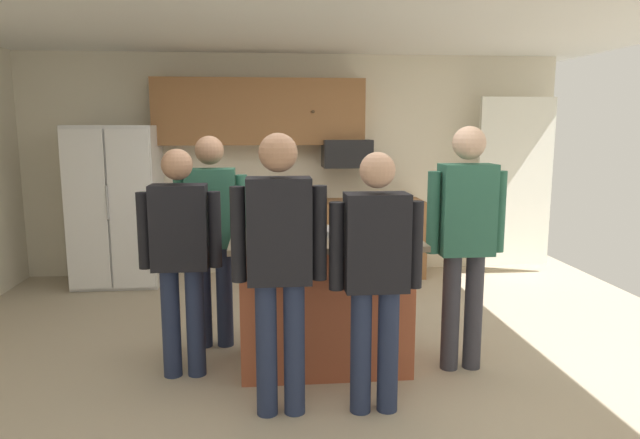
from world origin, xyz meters
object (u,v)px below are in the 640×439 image
at_px(glass_stout_tall, 271,228).
at_px(mug_ceramic_white, 314,234).
at_px(refrigerator, 117,206).
at_px(person_elder_center, 376,267).
at_px(microwave_over_range, 347,153).
at_px(glass_dark_ale, 338,233).
at_px(person_host_foreground, 465,231).
at_px(serving_tray, 325,231).
at_px(glass_short_whisky, 267,233).
at_px(person_guest_left, 212,227).
at_px(mug_blue_stoneware, 393,234).
at_px(person_guest_right, 279,256).
at_px(glass_pilsner, 371,223).
at_px(person_guest_by_door, 180,249).
at_px(kitchen_island, 324,300).

xyz_separation_m(glass_stout_tall, mug_ceramic_white, (0.30, -0.12, -0.02)).
relative_size(refrigerator, person_elder_center, 1.10).
distance_m(microwave_over_range, glass_dark_ale, 2.84).
relative_size(refrigerator, glass_dark_ale, 14.09).
distance_m(refrigerator, person_elder_center, 3.93).
height_order(person_host_foreground, serving_tray, person_host_foreground).
bearing_deg(person_host_foreground, glass_stout_tall, 4.97).
bearing_deg(glass_short_whisky, mug_ceramic_white, 8.80).
relative_size(microwave_over_range, person_guest_left, 0.33).
bearing_deg(mug_blue_stoneware, person_guest_right, -147.55).
distance_m(glass_short_whisky, mug_ceramic_white, 0.33).
relative_size(refrigerator, person_guest_left, 1.05).
bearing_deg(glass_pilsner, person_elder_center, -98.37).
bearing_deg(serving_tray, person_elder_center, -75.40).
height_order(person_guest_left, mug_ceramic_white, person_guest_left).
relative_size(refrigerator, serving_tray, 4.03).
bearing_deg(refrigerator, person_guest_by_door, -67.39).
distance_m(kitchen_island, glass_pilsner, 0.68).
xyz_separation_m(glass_stout_tall, glass_pilsner, (0.75, 0.16, 0.00)).
xyz_separation_m(mug_ceramic_white, glass_pilsner, (0.45, 0.27, 0.03)).
distance_m(microwave_over_range, person_guest_right, 3.42).
bearing_deg(person_elder_center, serving_tray, -2.99).
height_order(kitchen_island, glass_stout_tall, glass_stout_tall).
bearing_deg(refrigerator, mug_blue_stoneware, -46.31).
bearing_deg(mug_ceramic_white, glass_short_whisky, -171.20).
xyz_separation_m(refrigerator, mug_ceramic_white, (1.98, -2.60, 0.14)).
bearing_deg(person_host_foreground, glass_pilsner, -13.79).
bearing_deg(person_guest_by_door, refrigerator, 106.45).
height_order(person_host_foreground, person_guest_left, person_host_foreground).
height_order(person_guest_right, mug_ceramic_white, person_guest_right).
relative_size(person_host_foreground, glass_dark_ale, 14.04).
relative_size(refrigerator, person_guest_by_door, 1.10).
bearing_deg(person_guest_right, mug_ceramic_white, 0.58).
xyz_separation_m(glass_dark_ale, glass_pilsner, (0.29, 0.32, 0.02)).
relative_size(person_guest_right, mug_ceramic_white, 14.44).
bearing_deg(person_guest_right, person_host_foreground, -42.44).
xyz_separation_m(kitchen_island, person_guest_left, (-0.85, 0.43, 0.49)).
bearing_deg(person_elder_center, glass_dark_ale, -0.85).
bearing_deg(person_elder_center, glass_stout_tall, 24.20).
bearing_deg(serving_tray, person_guest_by_door, -169.04).
relative_size(glass_short_whisky, serving_tray, 0.32).
xyz_separation_m(person_guest_right, serving_tray, (0.36, 0.82, -0.01)).
relative_size(mug_blue_stoneware, glass_pilsner, 0.79).
bearing_deg(refrigerator, person_guest_left, -58.48).
bearing_deg(person_guest_left, serving_tray, 5.50).
bearing_deg(glass_short_whisky, person_guest_by_door, 169.54).
relative_size(person_elder_center, mug_ceramic_white, 13.51).
relative_size(person_elder_center, glass_pilsner, 10.33).
distance_m(person_host_foreground, glass_pilsner, 0.69).
relative_size(refrigerator, glass_stout_tall, 11.81).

